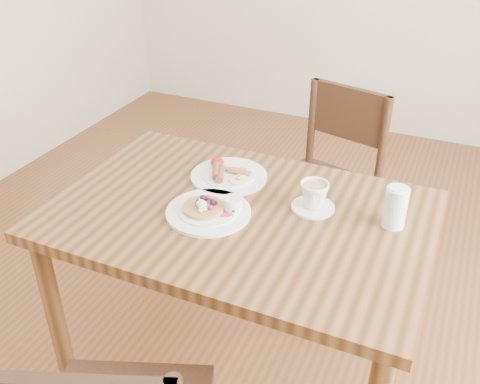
{
  "coord_description": "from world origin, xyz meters",
  "views": [
    {
      "loc": [
        0.59,
        -1.31,
        1.68
      ],
      "look_at": [
        0.0,
        0.0,
        0.82
      ],
      "focal_mm": 40.0,
      "sensor_mm": 36.0,
      "label": 1
    }
  ],
  "objects_px": {
    "teacup_saucer": "(314,197)",
    "chair_far": "(328,177)",
    "water_glass": "(395,207)",
    "pancake_plate": "(210,210)",
    "breakfast_plate": "(228,175)",
    "dining_table": "(240,236)"
  },
  "relations": [
    {
      "from": "breakfast_plate",
      "to": "water_glass",
      "type": "bearing_deg",
      "value": -6.09
    },
    {
      "from": "chair_far",
      "to": "teacup_saucer",
      "type": "bearing_deg",
      "value": 114.22
    },
    {
      "from": "teacup_saucer",
      "to": "chair_far",
      "type": "bearing_deg",
      "value": 99.93
    },
    {
      "from": "pancake_plate",
      "to": "chair_far",
      "type": "bearing_deg",
      "value": 78.31
    },
    {
      "from": "chair_far",
      "to": "breakfast_plate",
      "type": "relative_size",
      "value": 3.26
    },
    {
      "from": "teacup_saucer",
      "to": "water_glass",
      "type": "bearing_deg",
      "value": 1.51
    },
    {
      "from": "chair_far",
      "to": "teacup_saucer",
      "type": "height_order",
      "value": "chair_far"
    },
    {
      "from": "breakfast_plate",
      "to": "water_glass",
      "type": "xyz_separation_m",
      "value": [
        0.59,
        -0.06,
        0.05
      ]
    },
    {
      "from": "dining_table",
      "to": "chair_far",
      "type": "relative_size",
      "value": 1.36
    },
    {
      "from": "chair_far",
      "to": "breakfast_plate",
      "type": "distance_m",
      "value": 0.69
    },
    {
      "from": "chair_far",
      "to": "water_glass",
      "type": "height_order",
      "value": "water_glass"
    },
    {
      "from": "dining_table",
      "to": "water_glass",
      "type": "height_order",
      "value": "water_glass"
    },
    {
      "from": "pancake_plate",
      "to": "teacup_saucer",
      "type": "relative_size",
      "value": 1.93
    },
    {
      "from": "breakfast_plate",
      "to": "teacup_saucer",
      "type": "height_order",
      "value": "teacup_saucer"
    },
    {
      "from": "water_glass",
      "to": "teacup_saucer",
      "type": "bearing_deg",
      "value": -178.49
    },
    {
      "from": "water_glass",
      "to": "breakfast_plate",
      "type": "bearing_deg",
      "value": 173.91
    },
    {
      "from": "dining_table",
      "to": "teacup_saucer",
      "type": "height_order",
      "value": "teacup_saucer"
    },
    {
      "from": "pancake_plate",
      "to": "breakfast_plate",
      "type": "relative_size",
      "value": 1.0
    },
    {
      "from": "dining_table",
      "to": "pancake_plate",
      "type": "bearing_deg",
      "value": -146.04
    },
    {
      "from": "dining_table",
      "to": "water_glass",
      "type": "distance_m",
      "value": 0.5
    },
    {
      "from": "chair_far",
      "to": "pancake_plate",
      "type": "height_order",
      "value": "chair_far"
    },
    {
      "from": "chair_far",
      "to": "water_glass",
      "type": "relative_size",
      "value": 6.69
    }
  ]
}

